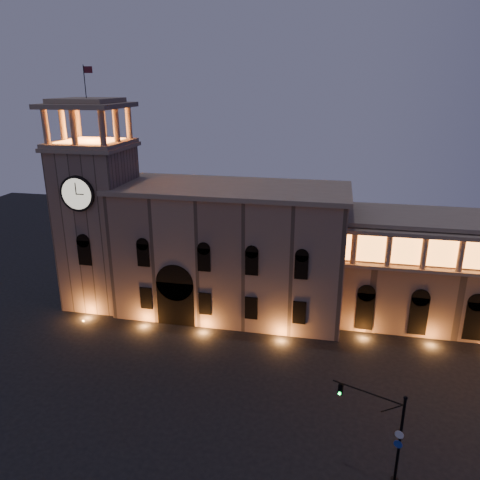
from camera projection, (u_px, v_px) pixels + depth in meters
The scene contains 4 objects.
ground at pixel (201, 413), 45.26m from camera, with size 160.00×160.00×0.00m, color black.
government_building at pixel (230, 250), 63.17m from camera, with size 30.80×12.80×17.60m.
clock_tower at pixel (98, 218), 64.62m from camera, with size 9.80×9.80×32.40m.
traffic_light at pixel (387, 433), 36.52m from camera, with size 5.64×2.47×8.24m.
Camera 1 is at (11.28, -35.92, 30.42)m, focal length 35.00 mm.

